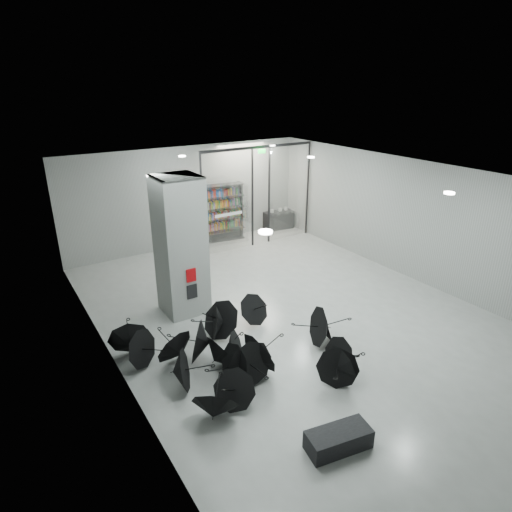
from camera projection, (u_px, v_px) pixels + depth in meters
room at (296, 221)px, 11.54m from camera, size 14.00×14.02×4.01m
column at (181, 246)px, 12.17m from camera, size 1.20×1.20×4.00m
fire_cabinet at (191, 275)px, 11.93m from camera, size 0.28×0.04×0.38m
info_panel at (192, 292)px, 12.12m from camera, size 0.30×0.03×0.42m
exit_sign at (262, 151)px, 16.51m from camera, size 0.30×0.06×0.15m
glass_partition at (259, 192)px, 17.28m from camera, size 5.06×0.08×4.00m
bench at (338, 439)px, 7.98m from camera, size 1.29×0.74×0.39m
bookshelf at (218, 213)px, 18.04m from camera, size 2.21×0.72×2.39m
shop_counter at (278, 220)px, 19.79m from camera, size 1.40×0.68×0.81m
umbrella_cluster at (239, 355)px, 10.23m from camera, size 5.65×4.53×1.31m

